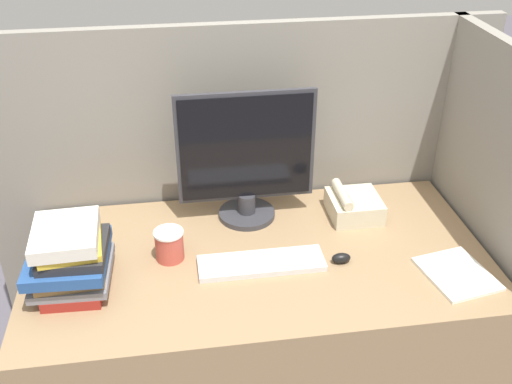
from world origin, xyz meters
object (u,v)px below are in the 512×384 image
desk_telephone (353,205)px  keyboard (262,263)px  book_stack (71,258)px  coffee_cup (169,245)px  mouse (341,258)px  monitor (246,161)px

desk_telephone → keyboard: bearing=-146.5°
keyboard → book_stack: book_stack is taller
coffee_cup → book_stack: size_ratio=0.37×
keyboard → mouse: bearing=-4.8°
keyboard → book_stack: size_ratio=1.45×
monitor → desk_telephone: monitor is taller
mouse → book_stack: (-0.86, 0.01, 0.09)m
coffee_cup → mouse: bearing=-11.0°
coffee_cup → book_stack: bearing=-161.2°
mouse → coffee_cup: coffee_cup is taller
book_stack → monitor: bearing=28.8°
book_stack → desk_telephone: (0.98, 0.27, -0.07)m
mouse → monitor: bearing=129.3°
keyboard → book_stack: (-0.60, -0.01, 0.10)m
keyboard → mouse: 0.26m
monitor → coffee_cup: (-0.29, -0.22, -0.18)m
coffee_cup → desk_telephone: (0.68, 0.17, -0.01)m
coffee_cup → keyboard: bearing=-16.2°
mouse → desk_telephone: bearing=66.2°
mouse → desk_telephone: 0.30m
monitor → coffee_cup: size_ratio=4.55×
keyboard → coffee_cup: coffee_cup is taller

